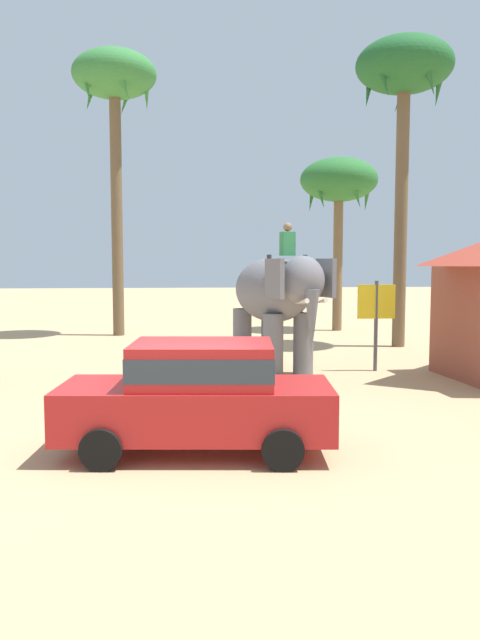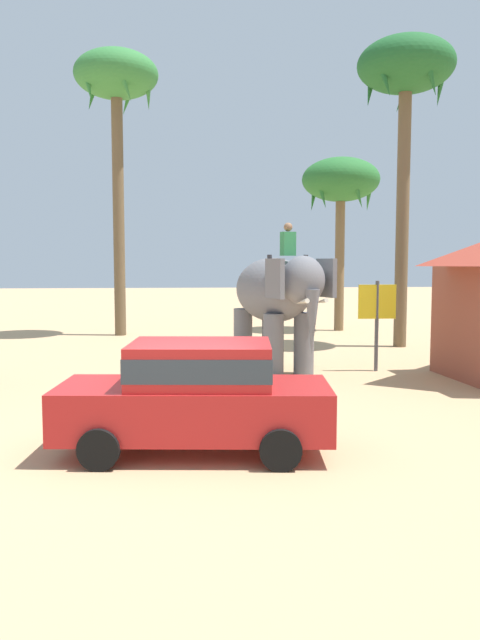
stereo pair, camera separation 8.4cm
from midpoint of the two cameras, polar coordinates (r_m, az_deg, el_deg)
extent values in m
plane|color=tan|center=(10.10, -5.78, -11.60)|extent=(120.00, 120.00, 0.00)
cube|color=red|center=(9.90, -4.17, -7.86)|extent=(4.24, 2.07, 0.76)
cube|color=red|center=(9.75, -3.61, -3.86)|extent=(2.23, 1.75, 0.64)
cube|color=#2D3842|center=(9.75, -3.61, -3.86)|extent=(2.26, 1.77, 0.35)
cylinder|color=black|center=(9.36, -12.48, -11.15)|extent=(0.61, 0.23, 0.60)
cylinder|color=black|center=(10.97, -10.53, -8.67)|extent=(0.61, 0.23, 0.60)
cylinder|color=black|center=(9.16, 3.56, -11.40)|extent=(0.61, 0.23, 0.60)
cylinder|color=black|center=(10.80, 3.01, -8.81)|extent=(0.61, 0.23, 0.60)
ellipsoid|color=slate|center=(17.16, 2.70, 2.69)|extent=(2.54, 3.46, 1.70)
cylinder|color=slate|center=(16.68, 5.48, -2.07)|extent=(0.52, 0.52, 1.60)
cylinder|color=slate|center=(16.26, 2.79, -2.25)|extent=(0.52, 0.52, 1.60)
cylinder|color=slate|center=(18.30, 2.57, -1.40)|extent=(0.52, 0.52, 1.60)
cylinder|color=slate|center=(17.92, 0.07, -1.54)|extent=(0.52, 0.52, 1.60)
ellipsoid|color=slate|center=(15.72, 5.42, 3.52)|extent=(1.37, 1.31, 1.20)
cube|color=slate|center=(16.18, 7.46, 3.72)|extent=(0.38, 0.79, 0.96)
cube|color=slate|center=(15.46, 2.92, 3.69)|extent=(0.38, 0.79, 0.96)
cone|color=slate|center=(15.40, 6.22, -0.26)|extent=(0.46, 0.46, 1.60)
cone|color=beige|center=(15.53, 6.97, 1.63)|extent=(0.30, 0.57, 0.21)
cone|color=beige|center=(15.27, 5.30, 1.59)|extent=(0.30, 0.57, 0.21)
cube|color=#338C4C|center=(16.40, 4.09, 6.75)|extent=(0.40, 0.34, 0.60)
sphere|color=#8E6647|center=(16.41, 4.10, 8.22)|extent=(0.22, 0.22, 0.22)
cylinder|color=#333338|center=(16.65, 5.65, 4.83)|extent=(0.12, 0.12, 0.55)
cylinder|color=#333338|center=(16.15, 2.45, 4.83)|extent=(0.12, 0.12, 0.55)
cylinder|color=brown|center=(27.24, 8.57, 5.44)|extent=(0.39, 0.39, 6.06)
ellipsoid|color=#286B2D|center=(27.44, 8.67, 12.20)|extent=(3.20, 3.20, 1.80)
cone|color=#286B2D|center=(27.69, 11.11, 11.06)|extent=(0.40, 0.92, 1.64)
cone|color=#286B2D|center=(28.57, 8.84, 10.91)|extent=(0.91, 0.57, 1.67)
cone|color=#286B2D|center=(27.86, 6.33, 11.09)|extent=(0.73, 0.83, 1.69)
cone|color=#286B2D|center=(26.49, 6.94, 11.38)|extent=(0.73, 0.83, 1.69)
cone|color=#286B2D|center=(26.38, 10.05, 11.37)|extent=(0.91, 0.57, 1.67)
cylinder|color=brown|center=(22.55, 13.98, 9.31)|extent=(0.43, 0.43, 9.15)
ellipsoid|color=#1E5B28|center=(23.39, 14.26, 21.05)|extent=(3.20, 3.20, 1.80)
cone|color=#1E5B28|center=(23.66, 17.14, 19.54)|extent=(0.40, 0.92, 1.64)
cone|color=#1E5B28|center=(24.42, 14.16, 19.15)|extent=(0.91, 0.57, 1.67)
cone|color=#1E5B28|center=(23.63, 11.27, 19.69)|extent=(0.73, 0.83, 1.69)
cone|color=#1E5B28|center=(22.32, 12.36, 20.54)|extent=(0.73, 0.83, 1.69)
cone|color=#1E5B28|center=(22.34, 16.22, 20.44)|extent=(0.91, 0.57, 1.67)
cylinder|color=brown|center=(25.70, -10.96, 9.58)|extent=(0.44, 0.44, 9.79)
ellipsoid|color=#337A38|center=(26.58, -11.16, 20.60)|extent=(3.20, 3.20, 1.80)
cone|color=#337A38|center=(26.36, -8.39, 19.65)|extent=(0.40, 0.92, 1.64)
cone|color=#337A38|center=(27.52, -10.07, 19.01)|extent=(0.91, 0.57, 1.67)
cone|color=#337A38|center=(27.24, -13.13, 19.10)|extent=(0.73, 0.83, 1.69)
cone|color=#337A38|center=(25.89, -13.59, 19.83)|extent=(0.73, 0.83, 1.69)
cone|color=#337A38|center=(25.32, -10.54, 20.23)|extent=(0.91, 0.57, 1.67)
cylinder|color=#4C4C51|center=(17.40, 11.82, -0.53)|extent=(0.10, 0.10, 2.40)
cube|color=yellow|center=(17.35, 11.86, 1.61)|extent=(1.00, 0.08, 0.90)
camera|label=1|loc=(0.04, -90.17, -0.02)|focal=36.11mm
camera|label=2|loc=(0.04, 89.83, 0.02)|focal=36.11mm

